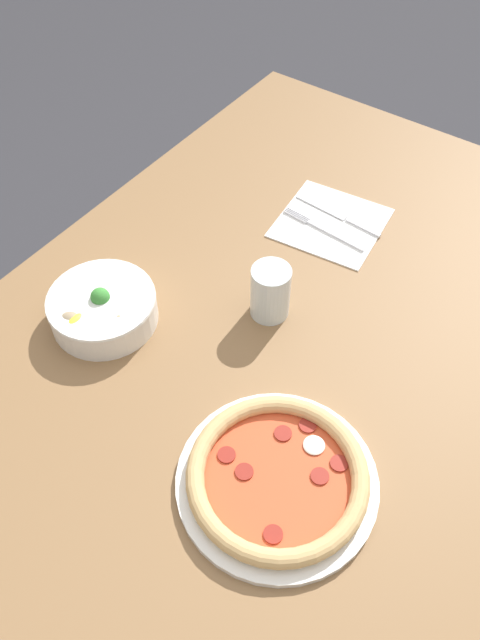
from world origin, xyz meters
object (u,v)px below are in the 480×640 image
bowl (103,307)px  pizza (277,477)px  knife (341,217)px  fork (324,230)px  glass (270,292)px

bowl → pizza: bearing=-101.4°
pizza → knife: pizza is taller
knife → fork: bearing=86.9°
fork → knife: same height
pizza → bowl: size_ratio=1.56×
bowl → fork: (0.40, -0.19, -0.03)m
pizza → fork: pizza is taller
bowl → knife: size_ratio=0.95×
bowl → fork: bearing=-25.4°
pizza → glass: bearing=35.6°
glass → pizza: bearing=-144.4°
pizza → bowl: (0.08, 0.40, 0.01)m
pizza → glass: glass is taller
bowl → glass: 0.28m
fork → glass: glass is taller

